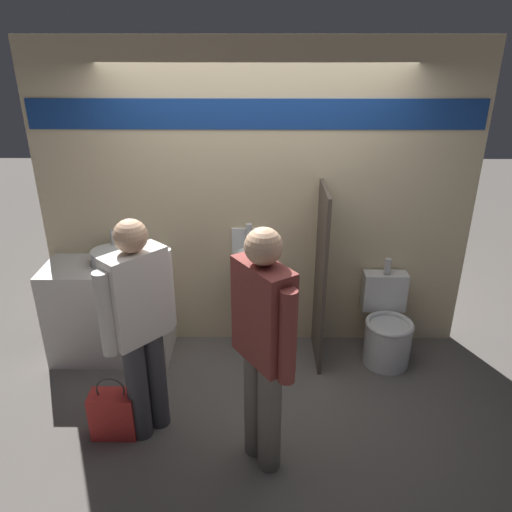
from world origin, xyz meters
name	(u,v)px	position (x,y,z in m)	size (l,w,h in m)	color
ground_plane	(256,374)	(0.00, 0.00, 0.00)	(16.00, 16.00, 0.00)	#5B5651
display_wall	(256,203)	(0.00, 0.60, 1.36)	(3.75, 0.07, 2.70)	beige
sink_counter	(110,311)	(-1.30, 0.31, 0.44)	(1.05, 0.52, 0.89)	silver
sink_basin	(111,257)	(-1.25, 0.36, 0.95)	(0.33, 0.33, 0.26)	silver
cell_phone	(138,271)	(-0.99, 0.20, 0.89)	(0.07, 0.14, 0.01)	#232328
divider_near_counter	(320,278)	(0.55, 0.28, 0.79)	(0.03, 0.57, 1.59)	#4C4238
urinal_near_counter	(249,269)	(-0.06, 0.42, 0.81)	(0.32, 0.31, 1.20)	silver
toilet	(387,329)	(1.16, 0.26, 0.30)	(0.42, 0.58, 0.89)	silver
person_in_vest	(263,343)	(0.05, -0.92, 0.95)	(0.40, 0.51, 1.72)	#666056
person_with_lanyard	(140,323)	(-0.78, -0.65, 0.92)	(0.43, 0.46, 1.66)	#3D3D42
shopping_bag	(114,414)	(-1.02, -0.71, 0.19)	(0.32, 0.18, 0.51)	red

